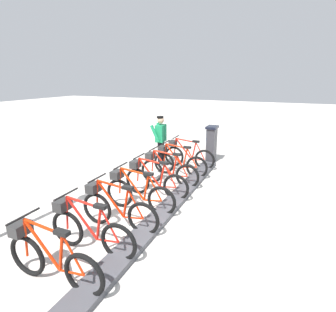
{
  "coord_description": "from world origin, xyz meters",
  "views": [
    {
      "loc": [
        -2.2,
        4.94,
        2.87
      ],
      "look_at": [
        0.5,
        -1.23,
        0.9
      ],
      "focal_mm": 28.77,
      "sensor_mm": 36.0,
      "label": 1
    }
  ],
  "objects": [
    {
      "name": "ground_plane",
      "position": [
        0.0,
        0.0,
        0.0
      ],
      "size": [
        60.0,
        60.0,
        0.0
      ],
      "primitive_type": "plane",
      "color": "beige"
    },
    {
      "name": "payment_kiosk",
      "position": [
        0.05,
        -3.98,
        0.67
      ],
      "size": [
        0.36,
        0.52,
        1.28
      ],
      "color": "#38383D",
      "rests_on": "ground"
    },
    {
      "name": "bike_docked_7",
      "position": [
        0.63,
        2.65,
        0.43
      ],
      "size": [
        1.72,
        0.54,
        1.02
      ],
      "color": "black",
      "rests_on": "ground"
    },
    {
      "name": "bike_docked_3",
      "position": [
        0.63,
        -0.62,
        0.43
      ],
      "size": [
        1.72,
        0.54,
        1.02
      ],
      "color": "black",
      "rests_on": "ground"
    },
    {
      "name": "bike_docked_0",
      "position": [
        0.63,
        -3.07,
        0.43
      ],
      "size": [
        1.72,
        0.54,
        1.02
      ],
      "color": "black",
      "rests_on": "ground"
    },
    {
      "name": "bike_docked_4",
      "position": [
        0.63,
        0.2,
        0.43
      ],
      "size": [
        1.72,
        0.54,
        1.02
      ],
      "color": "black",
      "rests_on": "ground"
    },
    {
      "name": "bike_docked_2",
      "position": [
        0.63,
        -1.43,
        0.43
      ],
      "size": [
        1.72,
        0.54,
        1.02
      ],
      "color": "black",
      "rests_on": "ground"
    },
    {
      "name": "dock_rail_base",
      "position": [
        0.0,
        0.0,
        0.05
      ],
      "size": [
        0.44,
        7.33,
        0.1
      ],
      "primitive_type": "cube",
      "color": "#47474C",
      "rests_on": "ground"
    },
    {
      "name": "bike_docked_1",
      "position": [
        0.63,
        -2.25,
        0.43
      ],
      "size": [
        1.72,
        0.54,
        1.02
      ],
      "color": "black",
      "rests_on": "ground"
    },
    {
      "name": "worker_near_rack",
      "position": [
        1.53,
        -2.97,
        0.91
      ],
      "size": [
        0.47,
        0.64,
        1.66
      ],
      "color": "white",
      "rests_on": "ground"
    },
    {
      "name": "bike_docked_6",
      "position": [
        0.63,
        1.83,
        0.43
      ],
      "size": [
        1.72,
        0.54,
        1.02
      ],
      "color": "black",
      "rests_on": "ground"
    },
    {
      "name": "bike_docked_5",
      "position": [
        0.63,
        1.02,
        0.43
      ],
      "size": [
        1.72,
        0.54,
        1.02
      ],
      "color": "black",
      "rests_on": "ground"
    }
  ]
}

